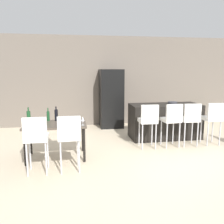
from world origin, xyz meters
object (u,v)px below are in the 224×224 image
(bar_chair_left, at_px, (148,119))
(kitchen_island, at_px, (165,121))
(bar_chair_far, at_px, (213,117))
(dining_chair_near, at_px, (36,136))
(wine_bottle_end, at_px, (48,116))
(dining_chair_far, at_px, (69,135))
(dining_table, at_px, (56,127))
(wine_bottle_right, at_px, (29,117))
(wine_glass_left, at_px, (83,119))
(fruit_bowl, at_px, (172,103))
(bar_chair_middle, at_px, (172,118))
(wine_bottle_middle, at_px, (56,115))
(bar_chair_right, at_px, (190,118))
(refrigerator, at_px, (111,99))
(potted_plant, at_px, (197,113))

(bar_chair_left, bearing_deg, kitchen_island, 47.39)
(bar_chair_far, xyz_separation_m, dining_chair_near, (-4.01, -1.05, 0.00))
(kitchen_island, xyz_separation_m, wine_bottle_end, (-2.98, -0.75, 0.39))
(dining_chair_far, bearing_deg, dining_table, 110.68)
(bar_chair_far, relative_size, wine_bottle_right, 3.19)
(wine_glass_left, bearing_deg, bar_chair_far, 9.35)
(dining_table, height_order, fruit_bowl, fruit_bowl)
(wine_glass_left, bearing_deg, kitchen_island, 29.96)
(bar_chair_middle, xyz_separation_m, wine_glass_left, (-2.12, -0.52, 0.17))
(fruit_bowl, bearing_deg, dining_table, -160.54)
(dining_table, height_order, wine_bottle_middle, wine_bottle_middle)
(bar_chair_middle, xyz_separation_m, bar_chair_right, (0.47, 0.00, 0.00))
(wine_bottle_end, bearing_deg, dining_chair_far, -67.12)
(wine_bottle_middle, height_order, fruit_bowl, wine_bottle_middle)
(bar_chair_left, relative_size, fruit_bowl, 4.20)
(bar_chair_right, relative_size, bar_chair_far, 1.00)
(wine_bottle_end, distance_m, refrigerator, 2.85)
(kitchen_island, height_order, wine_glass_left, kitchen_island)
(refrigerator, bearing_deg, kitchen_island, -50.50)
(wine_bottle_right, height_order, potted_plant, wine_bottle_right)
(wine_bottle_end, distance_m, potted_plant, 5.25)
(wine_bottle_right, relative_size, wine_glass_left, 1.89)
(bar_chair_middle, height_order, wine_bottle_end, bar_chair_middle)
(bar_chair_left, relative_size, dining_chair_near, 1.00)
(bar_chair_far, xyz_separation_m, wine_glass_left, (-3.17, -0.52, 0.17))
(potted_plant, bearing_deg, wine_glass_left, -145.19)
(bar_chair_middle, bearing_deg, bar_chair_right, 0.01)
(bar_chair_far, height_order, wine_bottle_right, wine_bottle_right)
(dining_chair_far, bearing_deg, wine_bottle_right, 132.46)
(kitchen_island, height_order, bar_chair_right, bar_chair_right)
(wine_bottle_right, distance_m, wine_glass_left, 1.17)
(fruit_bowl, bearing_deg, potted_plant, 43.86)
(dining_table, xyz_separation_m, wine_bottle_right, (-0.55, 0.15, 0.21))
(kitchen_island, distance_m, refrigerator, 1.99)
(kitchen_island, xyz_separation_m, dining_chair_far, (-2.53, -1.83, 0.24))
(refrigerator, bearing_deg, bar_chair_middle, -64.35)
(dining_chair_near, distance_m, fruit_bowl, 3.77)
(wine_glass_left, bearing_deg, wine_bottle_right, 160.77)
(wine_bottle_middle, distance_m, fruit_bowl, 3.10)
(dining_chair_far, bearing_deg, dining_chair_near, -179.99)
(bar_chair_right, bearing_deg, dining_chair_far, -159.85)
(dining_table, distance_m, wine_bottle_end, 0.41)
(fruit_bowl, bearing_deg, kitchen_island, 177.04)
(wine_bottle_right, bearing_deg, bar_chair_left, 3.00)
(bar_chair_far, height_order, wine_bottle_end, bar_chair_far)
(bar_chair_left, height_order, wine_glass_left, bar_chair_left)
(bar_chair_left, relative_size, wine_glass_left, 6.03)
(dining_table, xyz_separation_m, wine_bottle_end, (-0.17, 0.32, 0.18))
(bar_chair_left, relative_size, wine_bottle_end, 3.71)
(kitchen_island, bearing_deg, potted_plant, 40.35)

